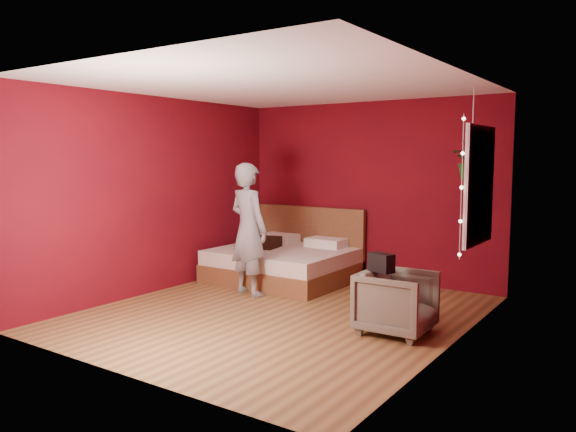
# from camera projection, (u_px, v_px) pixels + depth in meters

# --- Properties ---
(floor) EXTENTS (4.50, 4.50, 0.00)m
(floor) POSITION_uv_depth(u_px,v_px,m) (280.00, 313.00, 6.50)
(floor) COLOR olive
(floor) RESTS_ON ground
(room_walls) EXTENTS (4.04, 4.54, 2.62)m
(room_walls) POSITION_uv_depth(u_px,v_px,m) (280.00, 168.00, 6.32)
(room_walls) COLOR maroon
(room_walls) RESTS_ON ground
(window) EXTENTS (0.05, 0.97, 1.27)m
(window) POSITION_uv_depth(u_px,v_px,m) (479.00, 185.00, 5.98)
(window) COLOR white
(window) RESTS_ON room_walls
(fairy_lights) EXTENTS (0.04, 0.04, 1.45)m
(fairy_lights) POSITION_uv_depth(u_px,v_px,m) (462.00, 188.00, 5.56)
(fairy_lights) COLOR silver
(fairy_lights) RESTS_ON room_walls
(bed) EXTENTS (1.88, 1.60, 1.03)m
(bed) POSITION_uv_depth(u_px,v_px,m) (286.00, 262.00, 8.23)
(bed) COLOR brown
(bed) RESTS_ON ground
(person) EXTENTS (0.71, 0.55, 1.73)m
(person) POSITION_uv_depth(u_px,v_px,m) (249.00, 229.00, 7.30)
(person) COLOR gray
(person) RESTS_ON ground
(armchair) EXTENTS (0.73, 0.71, 0.65)m
(armchair) POSITION_uv_depth(u_px,v_px,m) (397.00, 302.00, 5.72)
(armchair) COLOR #686252
(armchair) RESTS_ON ground
(handbag) EXTENTS (0.29, 0.21, 0.19)m
(handbag) POSITION_uv_depth(u_px,v_px,m) (381.00, 262.00, 5.65)
(handbag) COLOR black
(handbag) RESTS_ON armchair
(throw_pillow) EXTENTS (0.50, 0.50, 0.15)m
(throw_pillow) POSITION_uv_depth(u_px,v_px,m) (263.00, 242.00, 8.29)
(throw_pillow) COLOR black
(throw_pillow) RESTS_ON bed
(hanging_plant) EXTENTS (0.50, 0.46, 1.06)m
(hanging_plant) POSITION_uv_depth(u_px,v_px,m) (472.00, 161.00, 6.51)
(hanging_plant) COLOR silver
(hanging_plant) RESTS_ON room_walls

